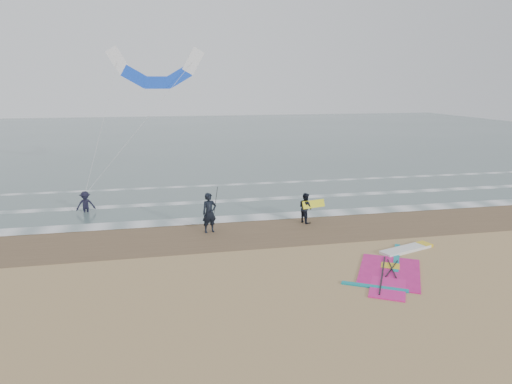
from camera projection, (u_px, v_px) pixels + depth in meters
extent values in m
plane|color=tan|center=(310.00, 280.00, 16.65)|extent=(120.00, 120.00, 0.00)
cube|color=#47605E|center=(199.00, 136.00, 62.35)|extent=(120.00, 80.00, 0.02)
cube|color=brown|center=(271.00, 230.00, 22.36)|extent=(120.00, 5.00, 0.01)
cube|color=white|center=(261.00, 217.00, 24.45)|extent=(120.00, 1.20, 0.02)
cube|color=white|center=(248.00, 200.00, 28.07)|extent=(120.00, 0.70, 0.02)
cube|color=white|center=(236.00, 184.00, 32.35)|extent=(120.00, 0.50, 0.01)
cube|color=white|center=(406.00, 249.00, 19.60)|extent=(2.57, 1.37, 0.12)
cube|color=yellow|center=(424.00, 245.00, 20.15)|extent=(0.61, 0.71, 0.13)
cube|color=#DE1C81|center=(389.00, 272.00, 17.34)|extent=(3.51, 3.88, 0.04)
cube|color=#DE1C81|center=(388.00, 288.00, 15.95)|extent=(1.94, 2.16, 0.05)
cube|color=#0C8C99|center=(397.00, 257.00, 18.78)|extent=(1.79, 2.89, 0.05)
cube|color=#0C8C99|center=(374.00, 287.00, 16.06)|extent=(2.11, 1.34, 0.05)
cube|color=yellow|center=(390.00, 266.00, 17.88)|extent=(0.91, 0.87, 0.05)
cylinder|color=black|center=(382.00, 274.00, 17.06)|extent=(1.86, 3.15, 0.06)
cylinder|color=black|center=(392.00, 268.00, 17.56)|extent=(1.24, 1.37, 0.04)
cylinder|color=black|center=(392.00, 268.00, 17.56)|extent=(0.60, 1.73, 0.04)
imported|color=black|center=(209.00, 213.00, 21.82)|extent=(0.81, 0.64, 1.94)
imported|color=black|center=(305.00, 208.00, 23.40)|extent=(0.84, 0.93, 1.57)
imported|color=black|center=(85.00, 199.00, 25.21)|extent=(1.11, 0.77, 1.56)
cylinder|color=black|center=(215.00, 203.00, 21.77)|extent=(0.17, 0.86, 1.82)
cube|color=yellow|center=(314.00, 204.00, 23.34)|extent=(1.30, 0.51, 0.39)
cube|color=white|center=(118.00, 60.00, 28.23)|extent=(1.47, 0.11, 1.78)
cube|color=blue|center=(135.00, 77.00, 28.65)|extent=(1.78, 0.11, 1.47)
cube|color=blue|center=(157.00, 83.00, 29.00)|extent=(1.61, 0.11, 0.77)
cube|color=blue|center=(178.00, 77.00, 29.18)|extent=(1.78, 0.11, 1.47)
cube|color=white|center=(193.00, 61.00, 29.15)|extent=(1.47, 0.11, 1.78)
cylinder|color=beige|center=(102.00, 124.00, 26.69)|extent=(1.91, 4.65, 7.40)
cylinder|color=beige|center=(143.00, 123.00, 27.15)|extent=(6.55, 4.65, 7.41)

